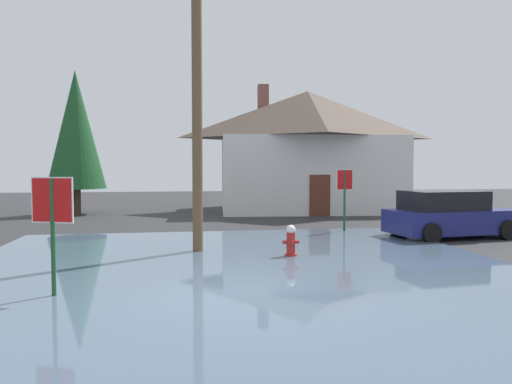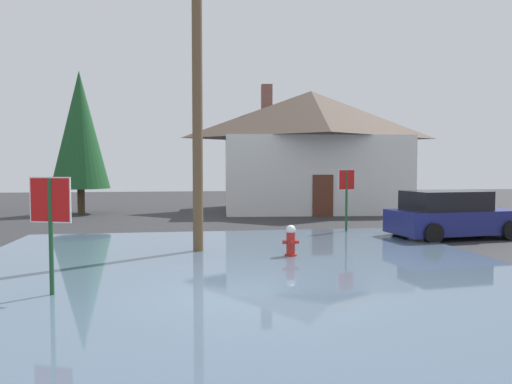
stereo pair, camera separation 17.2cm
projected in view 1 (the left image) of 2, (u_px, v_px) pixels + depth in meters
ground_plane at (253, 303)px, 8.67m from camera, size 80.00×80.00×0.10m
flood_puddle at (241, 271)px, 10.94m from camera, size 12.95×13.50×0.06m
lane_stop_bar at (323, 316)px, 7.73m from camera, size 4.01×0.48×0.01m
stop_sign_near at (52, 212)px, 8.69m from camera, size 0.78×0.31×2.18m
fire_hydrant at (291, 242)px, 12.70m from camera, size 0.43×0.37×0.86m
utility_pole at (197, 81)px, 13.21m from camera, size 1.60×0.28×9.01m
stop_sign_far at (345, 188)px, 17.59m from camera, size 0.69×0.28×2.27m
house at (307, 149)px, 26.65m from camera, size 10.51×7.92×6.99m
parked_car at (449, 215)px, 16.33m from camera, size 4.38×2.46×1.57m
pine_tree_tall_left at (76, 130)px, 24.42m from camera, size 2.88×2.88×7.19m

